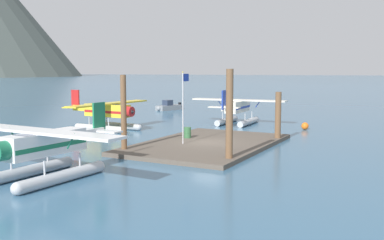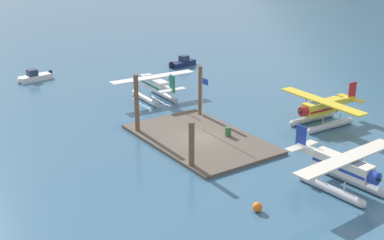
# 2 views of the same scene
# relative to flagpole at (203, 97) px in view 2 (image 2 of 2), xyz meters

# --- Properties ---
(ground_plane) EXTENTS (1200.00, 1200.00, 0.00)m
(ground_plane) POSITION_rel_flagpole_xyz_m (1.34, -1.34, -3.70)
(ground_plane) COLOR #38607F
(dock_platform) EXTENTS (14.24, 8.93, 0.30)m
(dock_platform) POSITION_rel_flagpole_xyz_m (1.34, -1.34, -3.55)
(dock_platform) COLOR brown
(dock_platform) RESTS_ON ground
(piling_near_left) EXTENTS (0.45, 0.45, 5.86)m
(piling_near_left) POSITION_rel_flagpole_xyz_m (-3.56, -5.21, -0.77)
(piling_near_left) COLOR brown
(piling_near_left) RESTS_ON ground
(piling_near_right) EXTENTS (0.48, 0.48, 4.05)m
(piling_near_right) POSITION_rel_flagpole_xyz_m (5.99, -5.44, -1.67)
(piling_near_right) COLOR brown
(piling_near_right) RESTS_ON ground
(piling_far_left) EXTENTS (0.40, 0.40, 5.48)m
(piling_far_left) POSITION_rel_flagpole_xyz_m (-4.03, 2.55, -0.96)
(piling_far_left) COLOR brown
(piling_far_left) RESTS_ON ground
(flagpole) EXTENTS (0.95, 0.10, 5.40)m
(flagpole) POSITION_rel_flagpole_xyz_m (0.00, 0.00, 0.00)
(flagpole) COLOR silver
(flagpole) RESTS_ON dock_platform
(fuel_drum) EXTENTS (0.62, 0.62, 0.88)m
(fuel_drum) POSITION_rel_flagpole_xyz_m (2.56, 1.08, -2.96)
(fuel_drum) COLOR #33663D
(fuel_drum) RESTS_ON dock_platform
(mooring_buoy) EXTENTS (0.71, 0.71, 0.71)m
(mooring_buoy) POSITION_rel_flagpole_xyz_m (14.38, -5.66, -3.34)
(mooring_buoy) COLOR orange
(mooring_buoy) RESTS_ON ground
(seaplane_yellow_bow_right) EXTENTS (10.44, 7.98, 3.84)m
(seaplane_yellow_bow_right) POSITION_rel_flagpole_xyz_m (4.98, 11.20, -2.12)
(seaplane_yellow_bow_right) COLOR #B7BABF
(seaplane_yellow_bow_right) RESTS_ON ground
(seaplane_white_port_fwd) EXTENTS (7.98, 10.45, 3.84)m
(seaplane_white_port_fwd) POSITION_rel_flagpole_xyz_m (-12.03, 1.71, -2.12)
(seaplane_white_port_fwd) COLOR #B7BABF
(seaplane_white_port_fwd) RESTS_ON ground
(seaplane_cream_stbd_fwd) EXTENTS (7.98, 10.46, 3.84)m
(seaplane_cream_stbd_fwd) POSITION_rel_flagpole_xyz_m (15.38, 1.86, -2.12)
(seaplane_cream_stbd_fwd) COLOR #B7BABF
(seaplane_cream_stbd_fwd) RESTS_ON ground
(boat_white_open_sw) EXTENTS (2.04, 4.87, 1.50)m
(boat_white_open_sw) POSITION_rel_flagpole_xyz_m (-28.06, -7.20, -3.21)
(boat_white_open_sw) COLOR silver
(boat_white_open_sw) RESTS_ON ground
(boat_navy_open_west) EXTENTS (2.37, 4.82, 1.50)m
(boat_navy_open_west) POSITION_rel_flagpole_xyz_m (-23.67, 13.50, -3.21)
(boat_navy_open_west) COLOR navy
(boat_navy_open_west) RESTS_ON ground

